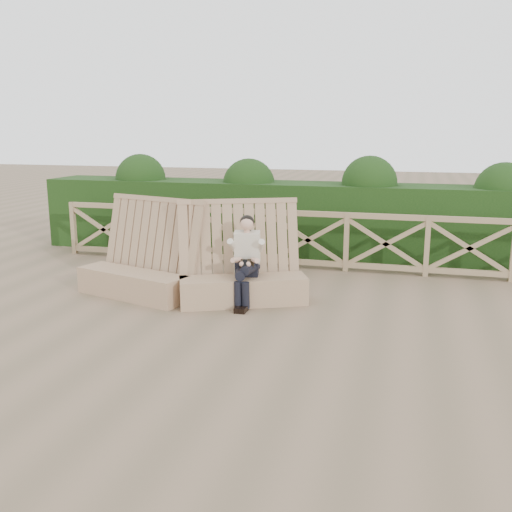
# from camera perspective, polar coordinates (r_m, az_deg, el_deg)

# --- Properties ---
(ground) EXTENTS (60.00, 60.00, 0.00)m
(ground) POSITION_cam_1_polar(r_m,az_deg,el_deg) (7.58, 0.31, -7.36)
(ground) COLOR brown
(ground) RESTS_ON ground
(bench) EXTENTS (3.73, 1.47, 1.55)m
(bench) POSITION_cam_1_polar(r_m,az_deg,el_deg) (8.87, -6.79, -1.86)
(bench) COLOR #997757
(bench) RESTS_ON ground
(woman) EXTENTS (0.44, 0.84, 1.34)m
(woman) POSITION_cam_1_polar(r_m,az_deg,el_deg) (8.51, -1.00, -0.14)
(woman) COLOR black
(woman) RESTS_ON ground
(guardrail) EXTENTS (10.10, 0.09, 1.10)m
(guardrail) POSITION_cam_1_polar(r_m,az_deg,el_deg) (10.74, 5.21, 1.62)
(guardrail) COLOR #8A6F50
(guardrail) RESTS_ON ground
(hedge) EXTENTS (12.00, 1.20, 1.50)m
(hedge) POSITION_cam_1_polar(r_m,az_deg,el_deg) (11.87, 6.27, 3.61)
(hedge) COLOR black
(hedge) RESTS_ON ground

